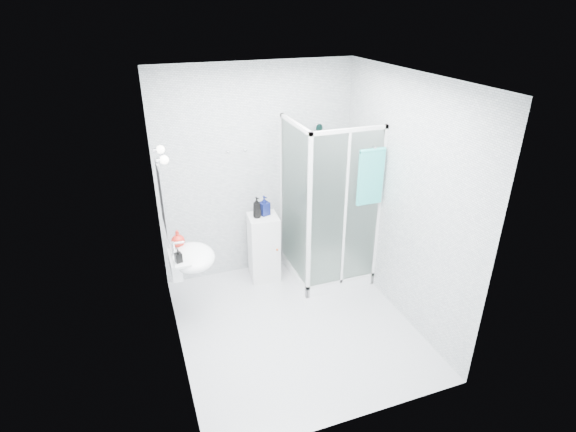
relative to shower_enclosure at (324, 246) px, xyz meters
name	(u,v)px	position (x,y,z in m)	size (l,w,h in m)	color
room	(296,218)	(-0.67, -0.77, 0.85)	(2.40, 2.60, 2.60)	silver
shower_enclosure	(324,246)	(0.00, 0.00, 0.00)	(0.90, 0.95, 2.00)	white
wall_basin	(190,258)	(-1.66, -0.32, 0.35)	(0.46, 0.56, 0.35)	white
mirror	(162,198)	(-1.85, -0.32, 1.05)	(0.02, 0.60, 0.70)	white
vanity_lights	(162,155)	(-1.80, -0.32, 1.47)	(0.10, 0.40, 0.08)	silver
wall_hooks	(237,151)	(-0.92, 0.49, 1.17)	(0.23, 0.06, 0.03)	silver
storage_cabinet	(264,247)	(-0.69, 0.26, -0.02)	(0.38, 0.39, 0.85)	white
hand_towel	(371,175)	(0.34, -0.40, 1.02)	(0.30, 0.04, 0.64)	#2EAFA8
shampoo_bottle_a	(257,207)	(-0.76, 0.27, 0.53)	(0.10, 0.10, 0.26)	black
shampoo_bottle_b	(264,205)	(-0.66, 0.31, 0.52)	(0.11, 0.11, 0.24)	#0D1550
soap_dispenser_orange	(178,238)	(-1.74, -0.15, 0.51)	(0.14, 0.14, 0.18)	red
soap_dispenser_black	(178,256)	(-1.78, -0.47, 0.49)	(0.07, 0.07, 0.14)	black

